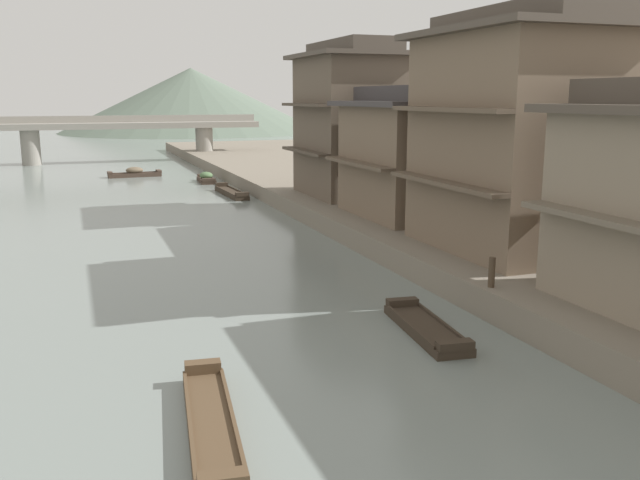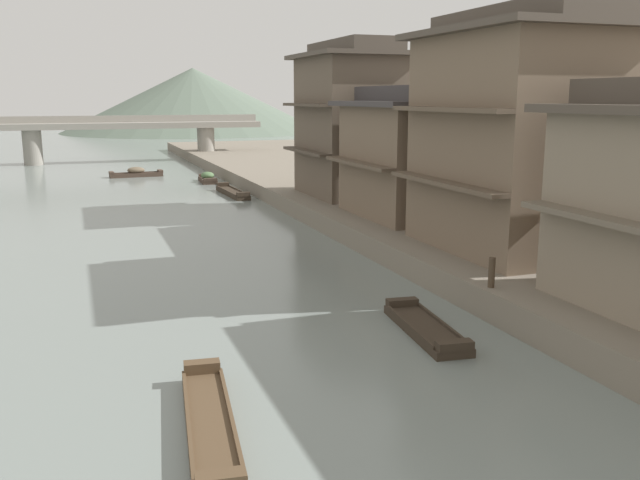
% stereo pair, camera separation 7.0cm
% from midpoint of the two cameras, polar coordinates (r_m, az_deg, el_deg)
% --- Properties ---
extents(riverbank_right, '(18.00, 110.00, 0.94)m').
position_cam_midpoint_polar(riverbank_right, '(39.90, 11.11, 2.80)').
color(riverbank_right, slate).
rests_on(riverbank_right, ground).
extents(boat_moored_nearest, '(1.17, 5.83, 0.55)m').
position_cam_midpoint_polar(boat_moored_nearest, '(47.21, -7.24, 3.93)').
color(boat_moored_nearest, '#33281E').
rests_on(boat_moored_nearest, ground).
extents(boat_moored_second, '(1.31, 3.52, 0.81)m').
position_cam_midpoint_polar(boat_moored_second, '(54.82, -9.29, 5.10)').
color(boat_moored_second, '#423328').
rests_on(boat_moored_second, ground).
extents(boat_moored_third, '(1.52, 5.38, 0.53)m').
position_cam_midpoint_polar(boat_moored_third, '(14.29, -8.99, -14.92)').
color(boat_moored_third, brown).
rests_on(boat_moored_third, ground).
extents(boat_moored_far, '(1.52, 4.30, 0.46)m').
position_cam_midpoint_polar(boat_moored_far, '(19.78, 8.88, -7.26)').
color(boat_moored_far, '#33281E').
rests_on(boat_moored_far, ground).
extents(boat_midriver_drifting, '(4.40, 1.33, 0.82)m').
position_cam_midpoint_polar(boat_midriver_drifting, '(59.82, -15.01, 5.39)').
color(boat_midriver_drifting, '#423328').
rests_on(boat_midriver_drifting, ground).
extents(house_waterfront_tall, '(6.75, 8.07, 8.74)m').
position_cam_midpoint_polar(house_waterfront_tall, '(26.59, 16.38, 8.46)').
color(house_waterfront_tall, '#75604C').
rests_on(house_waterfront_tall, riverbank_right).
extents(house_waterfront_narrow, '(6.10, 7.59, 6.14)m').
position_cam_midpoint_polar(house_waterfront_narrow, '(33.21, 7.78, 7.16)').
color(house_waterfront_narrow, '#75604C').
rests_on(house_waterfront_narrow, riverbank_right).
extents(house_waterfront_far, '(6.18, 7.48, 8.74)m').
position_cam_midpoint_polar(house_waterfront_far, '(40.10, 2.78, 9.89)').
color(house_waterfront_far, brown).
rests_on(house_waterfront_far, riverbank_right).
extents(mooring_post_dock_mid, '(0.20, 0.20, 0.93)m').
position_cam_midpoint_polar(mooring_post_dock_mid, '(21.24, 14.18, -2.63)').
color(mooring_post_dock_mid, '#473828').
rests_on(mooring_post_dock_mid, riverbank_right).
extents(stone_bridge, '(28.50, 2.40, 4.71)m').
position_cam_midpoint_polar(stone_bridge, '(73.53, -16.12, 8.67)').
color(stone_bridge, gray).
rests_on(stone_bridge, ground).
extents(hill_far_west, '(49.75, 49.75, 12.01)m').
position_cam_midpoint_polar(hill_far_west, '(136.46, -10.46, 11.38)').
color(hill_far_west, '#5B6B5B').
rests_on(hill_far_west, ground).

